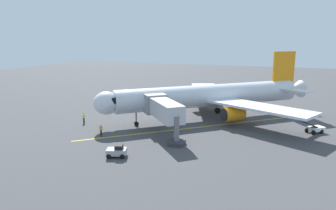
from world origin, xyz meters
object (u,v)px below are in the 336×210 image
at_px(ground_crew_marshaller, 84,118).
at_px(safety_cone_wing_port, 145,109).
at_px(safety_cone_nose_left, 140,105).
at_px(safety_cone_nose_right, 118,149).
at_px(airplane, 212,96).
at_px(ground_crew_loader, 101,130).
at_px(tug_near_nose, 117,151).
at_px(jet_bridge, 162,109).
at_px(ground_crew_wing_walker, 171,118).
at_px(belt_loader_starboard_side, 315,128).
at_px(baggage_cart_portside, 134,107).

relative_size(ground_crew_marshaller, safety_cone_wing_port, 3.11).
bearing_deg(safety_cone_nose_left, safety_cone_nose_right, 109.74).
relative_size(airplane, safety_cone_wing_port, 60.99).
relative_size(ground_crew_loader, safety_cone_nose_right, 3.11).
bearing_deg(safety_cone_nose_left, tug_near_nose, 110.14).
bearing_deg(jet_bridge, safety_cone_nose_left, -54.68).
distance_m(jet_bridge, safety_cone_wing_port, 15.58).
height_order(jet_bridge, safety_cone_nose_left, jet_bridge).
bearing_deg(airplane, jet_bridge, 67.00).
distance_m(ground_crew_wing_walker, belt_loader_starboard_side, 22.04).
distance_m(belt_loader_starboard_side, safety_cone_nose_right, 29.29).
relative_size(tug_near_nose, safety_cone_nose_right, 4.86).
relative_size(ground_crew_loader, safety_cone_nose_left, 3.11).
distance_m(ground_crew_marshaller, safety_cone_nose_right, 15.57).
height_order(ground_crew_marshaller, ground_crew_loader, same).
bearing_deg(tug_near_nose, jet_bridge, -98.19).
bearing_deg(ground_crew_loader, ground_crew_wing_walker, -125.73).
bearing_deg(ground_crew_loader, ground_crew_marshaller, -38.07).
height_order(safety_cone_nose_left, safety_cone_wing_port, same).
bearing_deg(jet_bridge, tug_near_nose, 81.81).
distance_m(safety_cone_nose_right, safety_cone_wing_port, 22.52).
bearing_deg(safety_cone_nose_left, jet_bridge, 125.32).
bearing_deg(ground_crew_wing_walker, tug_near_nose, 86.46).
bearing_deg(airplane, ground_crew_marshaller, 29.17).
height_order(jet_bridge, belt_loader_starboard_side, jet_bridge).
xyz_separation_m(ground_crew_wing_walker, safety_cone_nose_right, (1.78, 14.52, -0.61)).
relative_size(jet_bridge, baggage_cart_portside, 3.34).
height_order(jet_bridge, safety_cone_nose_right, jet_bridge).
xyz_separation_m(ground_crew_marshaller, safety_cone_nose_right, (-12.06, 9.83, -0.61)).
xyz_separation_m(airplane, safety_cone_wing_port, (13.41, -1.07, -3.73)).
bearing_deg(safety_cone_nose_left, ground_crew_marshaller, 78.57).
xyz_separation_m(baggage_cart_portside, safety_cone_wing_port, (-2.46, -0.15, -0.38)).
bearing_deg(jet_bridge, safety_cone_nose_right, 75.67).
bearing_deg(jet_bridge, safety_cone_wing_port, -55.84).
bearing_deg(ground_crew_marshaller, ground_crew_loader, 141.93).
xyz_separation_m(ground_crew_wing_walker, baggage_cart_portside, (10.45, -6.98, -0.23)).
bearing_deg(baggage_cart_portside, tug_near_nose, 112.26).
distance_m(baggage_cart_portside, safety_cone_wing_port, 2.50).
height_order(baggage_cart_portside, safety_cone_nose_right, baggage_cart_portside).
distance_m(tug_near_nose, safety_cone_wing_port, 24.28).
bearing_deg(ground_crew_marshaller, safety_cone_nose_right, 140.84).
bearing_deg(jet_bridge, belt_loader_starboard_side, -158.93).
bearing_deg(safety_cone_wing_port, safety_cone_nose_left, -50.69).
distance_m(ground_crew_loader, safety_cone_nose_left, 20.79).
xyz_separation_m(ground_crew_marshaller, ground_crew_loader, (-6.70, 5.25, 0.00)).
relative_size(airplane, safety_cone_nose_right, 60.99).
bearing_deg(ground_crew_marshaller, tug_near_nose, 138.35).
height_order(airplane, safety_cone_nose_right, airplane).
relative_size(ground_crew_wing_walker, tug_near_nose, 0.64).
xyz_separation_m(baggage_cart_portside, belt_loader_starboard_side, (-32.31, 4.20, 0.06)).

